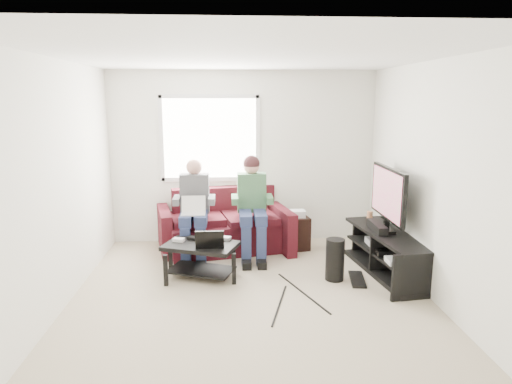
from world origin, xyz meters
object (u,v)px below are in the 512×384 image
coffee_table (201,253)px  tv_stand (387,255)px  sofa (224,228)px  end_table (297,232)px  tv (388,195)px  subwoofer (335,260)px

coffee_table → tv_stand: tv_stand is taller
sofa → end_table: sofa is taller
tv → tv_stand: bearing=-88.5°
tv → subwoofer: bearing=-159.6°
tv_stand → subwoofer: bearing=-167.0°
tv_stand → end_table: bearing=134.2°
sofa → end_table: bearing=-3.5°
tv_stand → subwoofer: (-0.71, -0.17, 0.02)m
sofa → subwoofer: 1.86m
tv → end_table: (-1.00, 0.93, -0.73)m
coffee_table → tv: tv is taller
subwoofer → end_table: size_ratio=0.88×
subwoofer → end_table: (-0.29, 1.20, 0.01)m
tv → coffee_table: bearing=-177.9°
subwoofer → end_table: end_table is taller
sofa → coffee_table: size_ratio=2.05×
tv_stand → tv: tv is taller
coffee_table → tv_stand: (2.36, -0.02, -0.08)m
sofa → tv: tv is taller
sofa → subwoofer: size_ratio=3.95×
sofa → tv_stand: 2.35m
end_table → tv_stand: bearing=-45.8°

